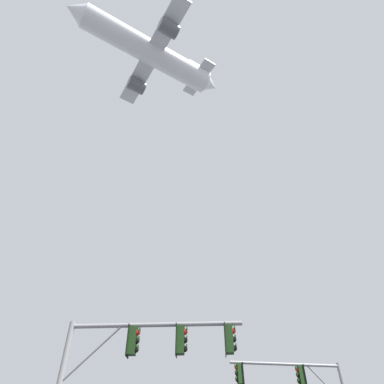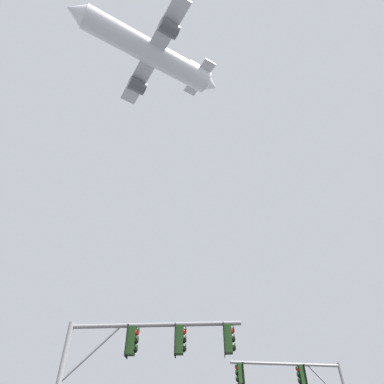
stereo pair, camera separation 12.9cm
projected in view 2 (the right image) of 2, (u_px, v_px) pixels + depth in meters
name	position (u px, v px, depth m)	size (l,w,h in m)	color
signal_pole_near	(137.00, 358.00, 11.42)	(6.11, 0.47, 5.52)	gray
airplane	(149.00, 52.00, 48.31)	(20.54, 16.18, 6.31)	white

